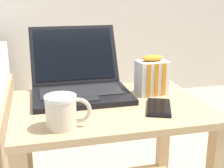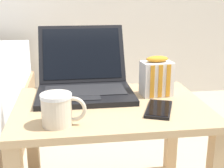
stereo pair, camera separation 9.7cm
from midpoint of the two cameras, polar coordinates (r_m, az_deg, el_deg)
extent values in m
cube|color=tan|center=(1.03, 2.44, -4.36)|extent=(0.63, 0.45, 0.02)
cube|color=tan|center=(1.31, -12.09, -12.39)|extent=(0.04, 0.04, 0.49)
cube|color=tan|center=(1.39, 12.72, -10.73)|extent=(0.04, 0.04, 0.49)
cube|color=black|center=(1.10, -2.39, -1.98)|extent=(0.34, 0.24, 0.02)
cube|color=#232326|center=(1.11, -2.49, -1.17)|extent=(0.29, 0.13, 0.00)
cube|color=#232326|center=(1.03, -2.02, -2.59)|extent=(0.09, 0.05, 0.00)
cube|color=black|center=(1.24, -3.27, 5.53)|extent=(0.34, 0.12, 0.21)
cube|color=black|center=(1.23, -3.25, 5.60)|extent=(0.30, 0.10, 0.18)
cube|color=silver|center=(1.26, -2.40, 7.55)|extent=(0.04, 0.02, 0.04)
cube|color=orange|center=(1.24, -2.76, 4.48)|extent=(0.04, 0.02, 0.04)
cube|color=yellow|center=(1.26, -8.08, 8.32)|extent=(0.04, 0.02, 0.03)
cube|color=black|center=(1.24, -5.90, 5.57)|extent=(0.03, 0.01, 0.02)
cylinder|color=beige|center=(0.86, -6.94, -4.74)|extent=(0.08, 0.08, 0.09)
cylinder|color=silver|center=(0.85, -7.04, -2.20)|extent=(0.09, 0.09, 0.01)
cylinder|color=black|center=(0.85, -7.02, -2.77)|extent=(0.08, 0.08, 0.01)
torus|color=beige|center=(0.86, -3.86, -4.67)|extent=(0.07, 0.02, 0.07)
cube|color=white|center=(1.12, 10.59, 0.95)|extent=(0.11, 0.08, 0.12)
cube|color=orange|center=(1.08, 9.96, 0.33)|extent=(0.02, 0.00, 0.11)
cube|color=orange|center=(1.09, 11.38, 0.43)|extent=(0.02, 0.00, 0.11)
cube|color=orange|center=(1.10, 12.77, 0.52)|extent=(0.02, 0.00, 0.11)
ellipsoid|color=orange|center=(1.11, 10.78, 4.50)|extent=(0.08, 0.05, 0.02)
cube|color=black|center=(0.99, 11.38, -4.58)|extent=(0.12, 0.17, 0.01)
cube|color=black|center=(0.99, 11.39, -4.30)|extent=(0.11, 0.15, 0.00)
camera|label=1|loc=(0.05, -87.14, 0.85)|focal=50.00mm
camera|label=2|loc=(0.05, 92.86, -0.85)|focal=50.00mm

